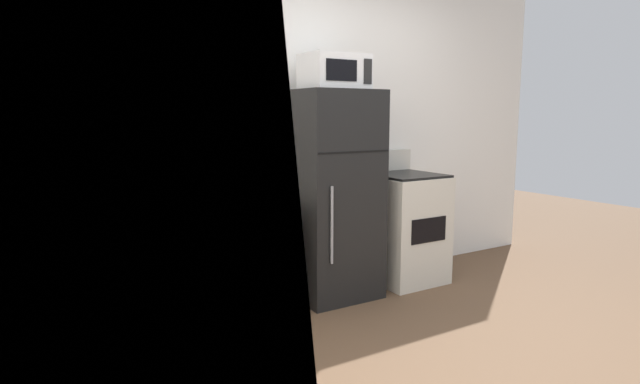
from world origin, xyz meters
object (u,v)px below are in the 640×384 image
Objects in this scene: refrigerator at (332,195)px; paper_towel_roll at (213,199)px; coffee_mug at (272,203)px; desk at (207,247)px; desk_lamp at (169,180)px; oven_range at (404,227)px; microwave at (334,72)px.

paper_towel_roll is at bearing -172.53° from refrigerator.
paper_towel_roll reaches higher than coffee_mug.
refrigerator reaches higher than desk.
desk_lamp is 0.72m from coffee_mug.
desk_lamp is 0.32m from paper_towel_roll.
refrigerator is at bearing -0.51° from desk.
paper_towel_roll is (0.24, -0.17, -0.12)m from desk_lamp.
paper_towel_roll is 1.77m from oven_range.
coffee_mug is 0.21× the size of microwave.
coffee_mug is at bearing -172.24° from refrigerator.
coffee_mug is at bearing -174.41° from microwave.
refrigerator is (0.55, 0.08, -0.00)m from coffee_mug.
paper_towel_roll is at bearing -172.89° from coffee_mug.
refrigerator is (1.01, -0.01, 0.28)m from desk.
refrigerator reaches higher than desk_lamp.
oven_range is at bearing 4.16° from paper_towel_roll.
desk_lamp reaches higher than coffee_mug.
oven_range is (0.72, -0.01, -0.33)m from refrigerator.
oven_range is at bearing -0.50° from desk.
microwave reaches higher than desk.
paper_towel_roll is 1.32m from microwave.
microwave is at bearing 6.27° from paper_towel_roll.
paper_towel_roll is at bearing -86.85° from desk.
refrigerator is 1.45× the size of oven_range.
coffee_mug reaches higher than desk.
paper_towel_roll is (0.01, -0.14, 0.35)m from desk.
desk is at bearing 178.29° from microwave.
desk is at bearing -8.07° from desk_lamp.
paper_towel_roll reaches higher than desk.
oven_range reaches higher than paper_towel_roll.
microwave is 0.42× the size of oven_range.
paper_towel_roll is 0.52× the size of microwave.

